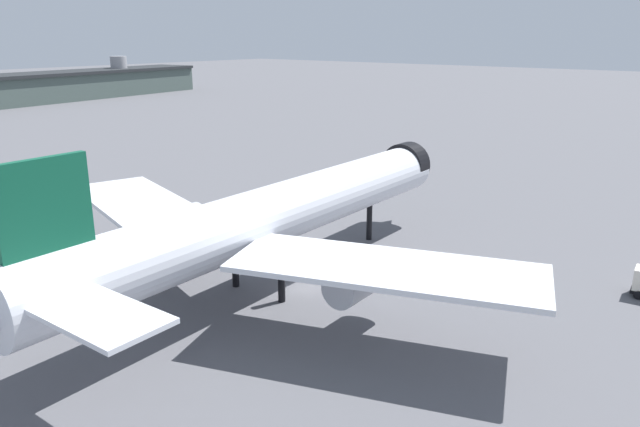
# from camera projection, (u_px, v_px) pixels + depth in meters

# --- Properties ---
(ground) EXTENTS (900.00, 900.00, 0.00)m
(ground) POSITION_uv_depth(u_px,v_px,m) (307.00, 288.00, 63.87)
(ground) COLOR #56565B
(airliner_near_gate) EXTENTS (65.65, 59.97, 17.77)m
(airliner_near_gate) POSITION_uv_depth(u_px,v_px,m) (272.00, 216.00, 62.24)
(airliner_near_gate) COLOR silver
(airliner_near_gate) RESTS_ON ground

